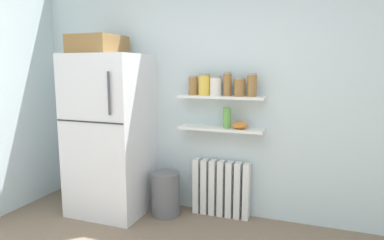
{
  "coord_description": "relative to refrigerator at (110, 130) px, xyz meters",
  "views": [
    {
      "loc": [
        0.83,
        -1.37,
        1.54
      ],
      "look_at": [
        -0.26,
        1.6,
        1.05
      ],
      "focal_mm": 31.83,
      "sensor_mm": 36.0,
      "label": 1
    }
  ],
  "objects": [
    {
      "name": "wall_shelf_lower",
      "position": [
        1.15,
        0.24,
        0.05
      ],
      "size": [
        0.86,
        0.22,
        0.02
      ],
      "primitive_type": "cube",
      "color": "white"
    },
    {
      "name": "wall_shelf_upper",
      "position": [
        1.15,
        0.24,
        0.37
      ],
      "size": [
        0.86,
        0.22,
        0.02
      ],
      "primitive_type": "cube",
      "color": "white"
    },
    {
      "name": "radiator",
      "position": [
        1.15,
        0.27,
        -0.59
      ],
      "size": [
        0.6,
        0.12,
        0.58
      ],
      "color": "white",
      "rests_on": "ground_plane"
    },
    {
      "name": "vase",
      "position": [
        1.2,
        0.24,
        0.16
      ],
      "size": [
        0.08,
        0.08,
        0.2
      ],
      "primitive_type": "cylinder",
      "color": "#66A84C",
      "rests_on": "wall_shelf_lower"
    },
    {
      "name": "back_wall",
      "position": [
        1.21,
        0.4,
        0.42
      ],
      "size": [
        7.04,
        0.1,
        2.6
      ],
      "primitive_type": "cube",
      "color": "silver",
      "rests_on": "ground_plane"
    },
    {
      "name": "storage_jar_4",
      "position": [
        1.33,
        0.24,
        0.47
      ],
      "size": [
        0.11,
        0.11,
        0.18
      ],
      "color": "olive",
      "rests_on": "wall_shelf_upper"
    },
    {
      "name": "storage_jar_1",
      "position": [
        0.97,
        0.24,
        0.49
      ],
      "size": [
        0.12,
        0.12,
        0.21
      ],
      "color": "yellow",
      "rests_on": "wall_shelf_upper"
    },
    {
      "name": "refrigerator",
      "position": [
        0.0,
        0.0,
        0.0
      ],
      "size": [
        0.77,
        0.73,
        1.87
      ],
      "color": "silver",
      "rests_on": "ground_plane"
    },
    {
      "name": "trash_bin",
      "position": [
        0.6,
        0.08,
        -0.65
      ],
      "size": [
        0.3,
        0.3,
        0.46
      ],
      "primitive_type": "cylinder",
      "color": "slate",
      "rests_on": "ground_plane"
    },
    {
      "name": "storage_jar_5",
      "position": [
        1.45,
        0.24,
        0.49
      ],
      "size": [
        0.09,
        0.09,
        0.23
      ],
      "color": "olive",
      "rests_on": "wall_shelf_upper"
    },
    {
      "name": "storage_jar_2",
      "position": [
        1.09,
        0.24,
        0.48
      ],
      "size": [
        0.12,
        0.12,
        0.2
      ],
      "color": "silver",
      "rests_on": "wall_shelf_upper"
    },
    {
      "name": "storage_jar_3",
      "position": [
        1.21,
        0.24,
        0.5
      ],
      "size": [
        0.08,
        0.08,
        0.24
      ],
      "color": "olive",
      "rests_on": "wall_shelf_upper"
    },
    {
      "name": "storage_jar_0",
      "position": [
        0.85,
        0.24,
        0.48
      ],
      "size": [
        0.09,
        0.09,
        0.2
      ],
      "color": "olive",
      "rests_on": "wall_shelf_upper"
    },
    {
      "name": "shelf_bowl",
      "position": [
        1.34,
        0.24,
        0.1
      ],
      "size": [
        0.16,
        0.16,
        0.07
      ],
      "primitive_type": "ellipsoid",
      "color": "orange",
      "rests_on": "wall_shelf_lower"
    }
  ]
}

